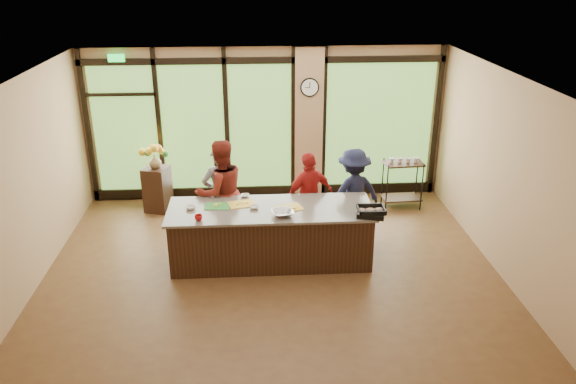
{
  "coord_description": "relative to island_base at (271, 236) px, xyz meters",
  "views": [
    {
      "loc": [
        -0.24,
        -7.65,
        4.51
      ],
      "look_at": [
        0.28,
        0.4,
        1.14
      ],
      "focal_mm": 35.0,
      "sensor_mm": 36.0,
      "label": 1
    }
  ],
  "objects": [
    {
      "name": "bar_cart",
      "position": [
        2.61,
        1.95,
        0.17
      ],
      "size": [
        0.77,
        0.47,
        1.01
      ],
      "rotation": [
        0.0,
        0.0,
        0.06
      ],
      "color": "#311A10",
      "rests_on": "floor"
    },
    {
      "name": "cutting_board_right",
      "position": [
        0.3,
        -0.02,
        0.49
      ],
      "size": [
        0.45,
        0.39,
        0.01
      ],
      "primitive_type": "cube",
      "rotation": [
        0.0,
        0.0,
        0.31
      ],
      "color": "yellow",
      "rests_on": "countertop"
    },
    {
      "name": "prep_bowl_far",
      "position": [
        -0.4,
        0.49,
        0.5
      ],
      "size": [
        0.15,
        0.15,
        0.03
      ],
      "primitive_type": "imported",
      "rotation": [
        0.0,
        0.0,
        -0.05
      ],
      "color": "white",
      "rests_on": "countertop"
    },
    {
      "name": "cook_midleft",
      "position": [
        -0.81,
        0.74,
        0.46
      ],
      "size": [
        1.08,
        0.99,
        1.81
      ],
      "primitive_type": "imported",
      "rotation": [
        0.0,
        0.0,
        3.57
      ],
      "color": "maroon",
      "rests_on": "floor"
    },
    {
      "name": "flower_stand",
      "position": [
        -2.09,
        2.09,
        -0.0
      ],
      "size": [
        0.55,
        0.55,
        0.87
      ],
      "primitive_type": "cube",
      "rotation": [
        0.0,
        0.0,
        -0.3
      ],
      "color": "#311A10",
      "rests_on": "floor"
    },
    {
      "name": "cook_midright",
      "position": [
        0.68,
        0.77,
        0.33
      ],
      "size": [
        0.98,
        0.72,
        1.55
      ],
      "primitive_type": "imported",
      "rotation": [
        0.0,
        0.0,
        3.57
      ],
      "color": "#A81C19",
      "rests_on": "floor"
    },
    {
      "name": "cook_right",
      "position": [
        1.45,
        0.85,
        0.34
      ],
      "size": [
        1.15,
        0.87,
        1.57
      ],
      "primitive_type": "imported",
      "rotation": [
        0.0,
        0.0,
        3.46
      ],
      "color": "#181B35",
      "rests_on": "floor"
    },
    {
      "name": "floor",
      "position": [
        0.0,
        -0.3,
        -0.44
      ],
      "size": [
        7.0,
        7.0,
        0.0
      ],
      "primitive_type": "plane",
      "color": "brown",
      "rests_on": "ground"
    },
    {
      "name": "roasting_pan",
      "position": [
        1.5,
        -0.38,
        0.52
      ],
      "size": [
        0.48,
        0.41,
        0.07
      ],
      "primitive_type": "cube",
      "rotation": [
        0.0,
        0.0,
        -0.28
      ],
      "color": "black",
      "rests_on": "countertop"
    },
    {
      "name": "wall_clock",
      "position": [
        0.85,
        2.57,
        1.81
      ],
      "size": [
        0.36,
        0.04,
        0.36
      ],
      "color": "black",
      "rests_on": "window_wall"
    },
    {
      "name": "cook_left",
      "position": [
        -0.82,
        0.78,
        0.41
      ],
      "size": [
        0.72,
        0.59,
        1.69
      ],
      "primitive_type": "imported",
      "rotation": [
        0.0,
        0.0,
        3.49
      ],
      "color": "gray",
      "rests_on": "floor"
    },
    {
      "name": "ceiling",
      "position": [
        0.0,
        -0.3,
        2.56
      ],
      "size": [
        7.0,
        7.0,
        0.0
      ],
      "primitive_type": "plane",
      "rotation": [
        3.14,
        0.0,
        0.0
      ],
      "color": "white",
      "rests_on": "back_wall"
    },
    {
      "name": "island_base",
      "position": [
        0.0,
        0.0,
        0.0
      ],
      "size": [
        3.1,
        1.0,
        0.88
      ],
      "primitive_type": "cube",
      "color": "#311A10",
      "rests_on": "floor"
    },
    {
      "name": "red_ramekin",
      "position": [
        -1.08,
        -0.38,
        0.53
      ],
      "size": [
        0.12,
        0.12,
        0.09
      ],
      "primitive_type": "imported",
      "rotation": [
        0.0,
        0.0,
        0.04
      ],
      "color": "#B01114",
      "rests_on": "countertop"
    },
    {
      "name": "left_wall",
      "position": [
        -3.5,
        -0.3,
        1.06
      ],
      "size": [
        0.0,
        6.0,
        6.0
      ],
      "primitive_type": "plane",
      "rotation": [
        1.57,
        0.0,
        1.57
      ],
      "color": "tan",
      "rests_on": "floor"
    },
    {
      "name": "back_wall",
      "position": [
        0.0,
        2.7,
        1.06
      ],
      "size": [
        7.0,
        0.0,
        7.0
      ],
      "primitive_type": "plane",
      "rotation": [
        1.57,
        0.0,
        0.0
      ],
      "color": "tan",
      "rests_on": "floor"
    },
    {
      "name": "flower_vase",
      "position": [
        -2.09,
        2.09,
        0.56
      ],
      "size": [
        0.26,
        0.26,
        0.25
      ],
      "primitive_type": "imported",
      "rotation": [
        0.0,
        0.0,
        0.07
      ],
      "color": "olive",
      "rests_on": "flower_stand"
    },
    {
      "name": "window_wall",
      "position": [
        0.16,
        2.65,
        0.95
      ],
      "size": [
        6.9,
        0.12,
        3.0
      ],
      "color": "tan",
      "rests_on": "floor"
    },
    {
      "name": "cutting_board_left",
      "position": [
        -0.83,
        0.12,
        0.49
      ],
      "size": [
        0.4,
        0.31,
        0.01
      ],
      "primitive_type": "cube",
      "rotation": [
        0.0,
        0.0,
        -0.07
      ],
      "color": "#318831",
      "rests_on": "countertop"
    },
    {
      "name": "mixing_bowl",
      "position": [
        0.17,
        -0.29,
        0.52
      ],
      "size": [
        0.39,
        0.39,
        0.08
      ],
      "primitive_type": "imported",
      "rotation": [
        0.0,
        0.0,
        0.24
      ],
      "color": "silver",
      "rests_on": "countertop"
    },
    {
      "name": "cutting_board_center",
      "position": [
        -0.45,
        0.17,
        0.49
      ],
      "size": [
        0.46,
        0.39,
        0.01
      ],
      "primitive_type": "cube",
      "rotation": [
        0.0,
        0.0,
        0.24
      ],
      "color": "yellow",
      "rests_on": "countertop"
    },
    {
      "name": "right_wall",
      "position": [
        3.5,
        -0.3,
        1.06
      ],
      "size": [
        0.0,
        6.0,
        6.0
      ],
      "primitive_type": "plane",
      "rotation": [
        1.57,
        0.0,
        -1.57
      ],
      "color": "tan",
      "rests_on": "floor"
    },
    {
      "name": "prep_bowl_mid",
      "position": [
        -0.26,
        -0.0,
        0.5
      ],
      "size": [
        0.15,
        0.15,
        0.04
      ],
      "primitive_type": "imported",
      "rotation": [
        0.0,
        0.0,
        -0.1
      ],
      "color": "white",
      "rests_on": "countertop"
    },
    {
      "name": "countertop",
      "position": [
        0.0,
        0.0,
        0.46
      ],
      "size": [
        3.2,
        1.1,
        0.04
      ],
      "primitive_type": "cube",
      "color": "gray",
      "rests_on": "island_base"
    },
    {
      "name": "prep_bowl_near",
      "position": [
        -1.24,
        0.04,
        0.5
      ],
      "size": [
        0.2,
        0.2,
        0.05
      ],
      "primitive_type": "imported",
      "rotation": [
        0.0,
        0.0,
        -0.36
      ],
      "color": "white",
      "rests_on": "countertop"
    }
  ]
}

